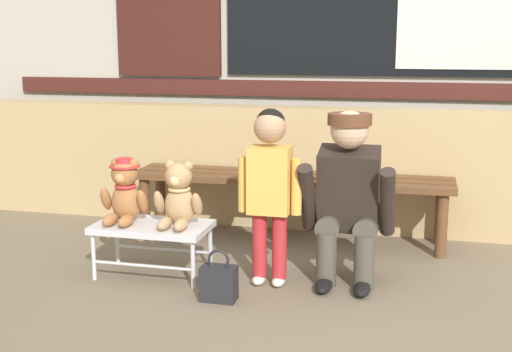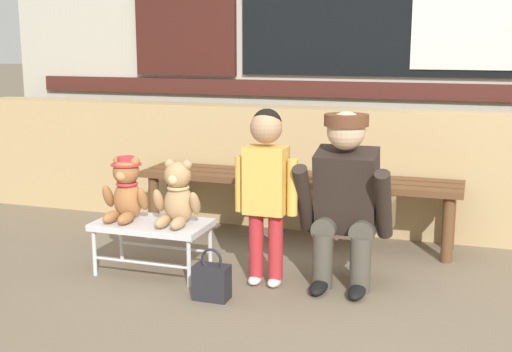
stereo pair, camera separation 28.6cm
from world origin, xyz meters
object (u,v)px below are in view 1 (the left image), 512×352
Objects in this scene: wooden_bench_long at (290,185)px; handbag_on_ground at (219,282)px; small_display_bench at (152,230)px; teddy_bear_with_hat at (125,192)px; teddy_bear_plain at (179,197)px; adult_crouching at (350,197)px; child_standing at (270,178)px.

handbag_on_ground is (-0.14, -1.13, -0.28)m from wooden_bench_long.
small_display_bench is 2.35× the size of handbag_on_ground.
handbag_on_ground is (0.63, -0.27, -0.38)m from teddy_bear_with_hat.
small_display_bench is 1.76× the size of teddy_bear_plain.
teddy_bear_plain is (0.16, 0.00, 0.20)m from small_display_bench.
small_display_bench is at bearing -125.59° from wooden_bench_long.
adult_crouching is 3.49× the size of handbag_on_ground.
teddy_bear_plain is at bearing -170.83° from adult_crouching.
wooden_bench_long reaches higher than handbag_on_ground.
child_standing reaches higher than teddy_bear_with_hat.
teddy_bear_with_hat is 0.38× the size of adult_crouching.
teddy_bear_with_hat is 0.32m from teddy_bear_plain.
handbag_on_ground is (0.31, -0.27, -0.37)m from teddy_bear_plain.
teddy_bear_plain reaches higher than small_display_bench.
handbag_on_ground is at bearing -123.84° from child_standing.
teddy_bear_with_hat is at bearing 179.23° from small_display_bench.
wooden_bench_long is 2.19× the size of child_standing.
small_display_bench is (-0.61, -0.86, -0.11)m from wooden_bench_long.
teddy_bear_with_hat is 0.84m from child_standing.
adult_crouching reaches higher than wooden_bench_long.
adult_crouching reaches higher than teddy_bear_with_hat.
wooden_bench_long is 1.16m from teddy_bear_with_hat.
small_display_bench is at bearing -0.77° from teddy_bear_with_hat.
small_display_bench is 0.57m from handbag_on_ground.
teddy_bear_with_hat is at bearing -132.12° from wooden_bench_long.
adult_crouching is 0.84m from handbag_on_ground.
wooden_bench_long is 1.17m from handbag_on_ground.
wooden_bench_long is 0.86m from adult_crouching.
handbag_on_ground is at bearing -29.96° from small_display_bench.
small_display_bench is 0.67× the size of adult_crouching.
adult_crouching is at bearing 6.80° from teddy_bear_with_hat.
teddy_bear_with_hat reaches higher than small_display_bench.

